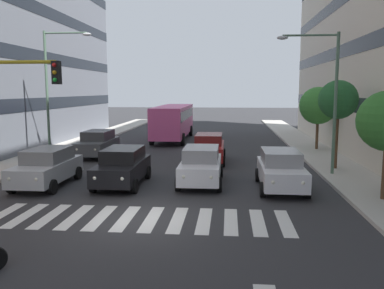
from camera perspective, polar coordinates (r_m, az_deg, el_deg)
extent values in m
plane|color=#2D2D30|center=(14.14, -7.55, -10.38)|extent=(180.00, 180.00, 0.00)
cube|color=slate|center=(38.46, -24.56, 15.70)|extent=(9.74, 22.76, 20.34)
cube|color=black|center=(38.03, -23.99, 5.56)|extent=(9.78, 22.80, 0.90)
cube|color=black|center=(38.09, -24.27, 10.66)|extent=(9.78, 22.80, 0.90)
cube|color=black|center=(38.46, -24.56, 15.70)|extent=(9.78, 22.80, 0.90)
cube|color=silver|center=(13.94, 13.09, -10.76)|extent=(0.45, 2.80, 0.01)
cube|color=silver|center=(13.85, 9.33, -10.79)|extent=(0.45, 2.80, 0.01)
cube|color=silver|center=(13.81, 5.54, -10.77)|extent=(0.45, 2.80, 0.01)
cube|color=silver|center=(13.83, 1.74, -10.71)|extent=(0.45, 2.80, 0.01)
cube|color=silver|center=(13.91, -2.03, -10.60)|extent=(0.45, 2.80, 0.01)
cube|color=silver|center=(14.05, -5.73, -10.45)|extent=(0.45, 2.80, 0.01)
cube|color=silver|center=(14.24, -9.35, -10.26)|extent=(0.45, 2.80, 0.01)
cube|color=silver|center=(14.49, -12.85, -10.04)|extent=(0.45, 2.80, 0.01)
cube|color=silver|center=(14.79, -16.22, -9.80)|extent=(0.45, 2.80, 0.01)
cube|color=silver|center=(15.13, -19.43, -9.53)|extent=(0.45, 2.80, 0.01)
cube|color=silver|center=(15.52, -22.50, -9.25)|extent=(0.45, 2.80, 0.01)
cube|color=silver|center=(15.95, -25.40, -8.96)|extent=(0.45, 2.80, 0.01)
cube|color=silver|center=(18.29, 12.49, -4.00)|extent=(1.80, 4.40, 0.80)
cube|color=gray|center=(18.35, 12.48, -1.74)|extent=(1.58, 2.46, 0.60)
cylinder|color=black|center=(17.12, 16.07, -6.30)|extent=(0.22, 0.64, 0.64)
cylinder|color=black|center=(16.87, 10.02, -6.32)|extent=(0.22, 0.64, 0.64)
cylinder|color=black|center=(19.90, 14.51, -4.29)|extent=(0.22, 0.64, 0.64)
cylinder|color=black|center=(19.69, 9.32, -4.28)|extent=(0.22, 0.64, 0.64)
sphere|color=white|center=(16.28, 15.47, -5.26)|extent=(0.18, 0.18, 0.18)
sphere|color=white|center=(16.11, 11.42, -5.26)|extent=(0.18, 0.18, 0.18)
cube|color=silver|center=(18.85, 1.27, -3.47)|extent=(1.80, 4.40, 0.80)
cube|color=gray|center=(18.93, 1.32, -1.27)|extent=(1.58, 2.46, 0.60)
cylinder|color=black|center=(17.48, 3.90, -5.72)|extent=(0.22, 0.64, 0.64)
cylinder|color=black|center=(17.61, -1.99, -5.60)|extent=(0.22, 0.64, 0.64)
cylinder|color=black|center=(20.32, 4.09, -3.82)|extent=(0.22, 0.64, 0.64)
cylinder|color=black|center=(20.43, -0.97, -3.74)|extent=(0.22, 0.64, 0.64)
sphere|color=white|center=(16.70, 2.74, -4.65)|extent=(0.18, 0.18, 0.18)
sphere|color=white|center=(16.79, -1.20, -4.58)|extent=(0.18, 0.18, 0.18)
cube|color=black|center=(18.88, -9.85, -3.57)|extent=(1.80, 4.40, 0.80)
cube|color=black|center=(18.94, -9.74, -1.37)|extent=(1.58, 2.46, 0.60)
cylinder|color=black|center=(17.37, -8.18, -5.87)|extent=(0.22, 0.64, 0.64)
cylinder|color=black|center=(17.86, -13.83, -5.64)|extent=(0.22, 0.64, 0.64)
cylinder|color=black|center=(20.14, -6.27, -3.95)|extent=(0.22, 0.64, 0.64)
cylinder|color=black|center=(20.57, -11.21, -3.81)|extent=(0.22, 0.64, 0.64)
sphere|color=white|center=(16.68, -9.85, -4.78)|extent=(0.18, 0.18, 0.18)
sphere|color=white|center=(17.01, -13.61, -4.64)|extent=(0.18, 0.18, 0.18)
cube|color=#B2B7BC|center=(19.63, -19.91, -3.49)|extent=(1.80, 4.40, 0.80)
cube|color=slate|center=(19.69, -19.76, -1.38)|extent=(1.58, 2.46, 0.60)
cylinder|color=black|center=(18.05, -19.20, -5.70)|extent=(0.22, 0.64, 0.64)
cylinder|color=black|center=(18.86, -24.21, -5.39)|extent=(0.22, 0.64, 0.64)
cylinder|color=black|center=(20.67, -15.89, -3.90)|extent=(0.22, 0.64, 0.64)
cylinder|color=black|center=(21.38, -20.41, -3.72)|extent=(0.22, 0.64, 0.64)
sphere|color=white|center=(17.47, -21.19, -4.62)|extent=(0.18, 0.18, 0.18)
sphere|color=white|center=(18.01, -24.48, -4.44)|extent=(0.18, 0.18, 0.18)
cube|color=#474C51|center=(27.30, -13.26, -0.19)|extent=(1.80, 4.40, 0.80)
cube|color=#343639|center=(27.40, -13.18, 1.31)|extent=(1.58, 2.46, 0.60)
cylinder|color=black|center=(25.71, -12.35, -1.54)|extent=(0.22, 0.64, 0.64)
cylinder|color=black|center=(26.31, -16.09, -1.46)|extent=(0.22, 0.64, 0.64)
cylinder|color=black|center=(28.46, -10.60, -0.61)|extent=(0.22, 0.64, 0.64)
cylinder|color=black|center=(29.00, -14.02, -0.56)|extent=(0.22, 0.64, 0.64)
sphere|color=white|center=(25.09, -13.57, -0.70)|extent=(0.18, 0.18, 0.18)
sphere|color=white|center=(25.48, -16.02, -0.66)|extent=(0.18, 0.18, 0.18)
cube|color=maroon|center=(24.50, 2.38, -0.88)|extent=(1.80, 4.40, 0.80)
cube|color=maroon|center=(24.60, 2.42, 0.80)|extent=(1.58, 2.46, 0.60)
cylinder|color=black|center=(23.10, 4.43, -2.42)|extent=(0.22, 0.64, 0.64)
cylinder|color=black|center=(23.20, -0.02, -2.36)|extent=(0.22, 0.64, 0.64)
cylinder|color=black|center=(25.97, 4.52, -1.30)|extent=(0.22, 0.64, 0.64)
cylinder|color=black|center=(26.05, 0.56, -1.25)|extent=(0.22, 0.64, 0.64)
sphere|color=white|center=(22.34, 3.59, -1.51)|extent=(0.18, 0.18, 0.18)
sphere|color=white|center=(22.40, 0.64, -1.47)|extent=(0.18, 0.18, 0.18)
cube|color=#DB5193|center=(35.64, -2.66, 3.47)|extent=(2.50, 10.50, 2.50)
cube|color=black|center=(35.60, -2.67, 4.36)|extent=(2.52, 9.87, 0.80)
cylinder|color=black|center=(31.97, -1.33, 0.74)|extent=(0.28, 1.00, 1.00)
cylinder|color=black|center=(32.35, -5.73, 0.79)|extent=(0.28, 1.00, 1.00)
cylinder|color=black|center=(38.72, -0.18, 1.96)|extent=(0.28, 1.00, 1.00)
cylinder|color=black|center=(39.03, -3.84, 1.99)|extent=(0.28, 1.00, 1.00)
cube|color=black|center=(14.17, -18.68, 9.64)|extent=(0.24, 0.28, 0.76)
sphere|color=red|center=(14.05, -18.97, 10.63)|extent=(0.14, 0.14, 0.14)
sphere|color=orange|center=(14.03, -18.93, 9.65)|extent=(0.14, 0.14, 0.14)
sphere|color=green|center=(14.03, -18.89, 8.67)|extent=(0.14, 0.14, 0.14)
cylinder|color=#4C6B56|center=(21.39, 19.68, 5.40)|extent=(0.16, 0.16, 7.06)
cylinder|color=#4C6B56|center=(21.26, 16.46, 14.65)|extent=(2.70, 0.10, 0.10)
ellipsoid|color=#B7BCC1|center=(21.03, 12.72, 14.58)|extent=(0.56, 0.28, 0.20)
cylinder|color=#4C6B56|center=(26.99, -19.86, 6.63)|extent=(0.16, 0.16, 7.86)
cylinder|color=#4C6B56|center=(26.67, -17.53, 14.87)|extent=(2.70, 0.10, 0.10)
ellipsoid|color=#B7BCC1|center=(26.18, -14.69, 14.90)|extent=(0.56, 0.28, 0.20)
cylinder|color=#513823|center=(23.13, 19.78, 0.61)|extent=(0.20, 0.20, 3.10)
sphere|color=#235B2D|center=(22.98, 20.03, 6.01)|extent=(2.09, 2.09, 2.09)
cylinder|color=#513823|center=(30.43, 17.33, 1.59)|extent=(0.20, 0.20, 2.33)
sphere|color=#387F33|center=(30.29, 17.48, 5.29)|extent=(2.68, 2.68, 2.68)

